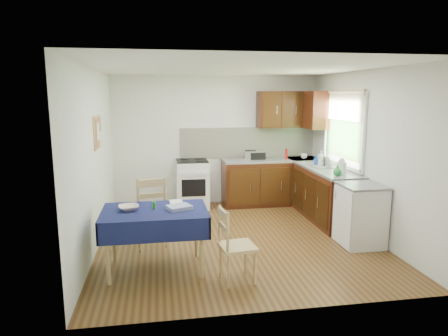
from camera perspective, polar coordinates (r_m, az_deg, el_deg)
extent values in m
plane|color=#492913|center=(6.11, 1.72, -9.96)|extent=(4.20, 4.20, 0.00)
cube|color=white|center=(5.75, 1.86, 14.12)|extent=(4.00, 4.20, 0.02)
cube|color=white|center=(7.85, -1.18, 3.97)|extent=(4.00, 0.02, 2.50)
cube|color=white|center=(3.80, 7.93, -3.00)|extent=(4.00, 0.02, 2.50)
cube|color=white|center=(5.76, -18.13, 1.13)|extent=(0.02, 4.20, 2.50)
cube|color=white|center=(6.49, 19.41, 2.04)|extent=(0.02, 4.20, 2.50)
cube|color=black|center=(7.92, 6.70, -2.07)|extent=(1.90, 0.60, 0.86)
cube|color=black|center=(7.08, 14.36, -3.81)|extent=(0.60, 1.70, 0.86)
cube|color=slate|center=(7.83, 6.77, 1.15)|extent=(1.90, 0.60, 0.04)
cube|color=slate|center=(6.99, 14.52, -0.22)|extent=(0.60, 1.70, 0.04)
cube|color=slate|center=(8.04, 11.23, 1.25)|extent=(0.60, 0.60, 0.04)
cube|color=white|center=(7.96, 3.48, 3.68)|extent=(2.70, 0.02, 0.60)
cube|color=black|center=(7.96, 9.12, 8.26)|extent=(1.20, 0.35, 0.70)
cube|color=black|center=(7.71, 13.15, 8.06)|extent=(0.35, 0.50, 0.70)
cube|color=white|center=(7.63, -4.55, -2.34)|extent=(0.60, 0.60, 0.90)
cube|color=black|center=(7.55, -4.60, 1.04)|extent=(0.58, 0.58, 0.02)
cube|color=black|center=(7.34, -4.35, -2.85)|extent=(0.44, 0.01, 0.32)
cube|color=#335A25|center=(7.07, 16.71, 4.87)|extent=(0.01, 1.40, 0.85)
cube|color=white|center=(7.04, 16.87, 10.14)|extent=(0.04, 1.48, 0.06)
cube|color=white|center=(7.13, 16.37, 0.47)|extent=(0.04, 1.48, 0.06)
cube|color=tan|center=(7.03, 16.67, 8.36)|extent=(0.02, 1.36, 0.44)
cube|color=white|center=(6.04, 18.93, -6.52)|extent=(0.55, 0.58, 0.85)
cube|color=slate|center=(5.94, 19.18, -2.41)|extent=(0.58, 0.60, 0.03)
cube|color=tan|center=(6.01, -17.66, 4.89)|extent=(0.02, 0.62, 0.47)
cube|color=olive|center=(6.01, -17.52, 4.89)|extent=(0.01, 0.56, 0.41)
cube|color=white|center=(5.93, -17.54, 5.02)|extent=(0.00, 0.18, 0.24)
cube|color=white|center=(6.13, -17.22, 4.07)|extent=(0.00, 0.15, 0.20)
cube|color=#0F173D|center=(4.90, -9.88, -6.09)|extent=(1.22, 0.81, 0.03)
cube|color=#0F173D|center=(4.54, -9.87, -8.95)|extent=(1.26, 0.02, 0.26)
cube|color=#0F173D|center=(5.33, -9.82, -6.02)|extent=(1.26, 0.02, 0.26)
cube|color=#0F173D|center=(4.98, -17.04, -7.51)|extent=(0.02, 0.85, 0.26)
cube|color=#0F173D|center=(4.97, -2.63, -7.11)|extent=(0.02, 0.85, 0.26)
cylinder|color=tan|center=(4.76, -16.29, -11.74)|extent=(0.05, 0.05, 0.73)
cylinder|color=tan|center=(4.74, -3.23, -11.40)|extent=(0.05, 0.05, 0.73)
cylinder|color=tan|center=(5.36, -15.47, -9.15)|extent=(0.05, 0.05, 0.73)
cylinder|color=tan|center=(5.35, -3.99, -8.84)|extent=(0.05, 0.05, 0.73)
cube|color=tan|center=(5.77, -10.63, -6.27)|extent=(0.55, 0.55, 0.04)
cube|color=tan|center=(5.49, -10.30, -3.02)|extent=(0.41, 0.13, 0.33)
cylinder|color=tan|center=(6.06, -9.25, -7.84)|extent=(0.04, 0.04, 0.49)
cylinder|color=tan|center=(5.98, -12.70, -8.20)|extent=(0.04, 0.04, 0.49)
cylinder|color=tan|center=(5.72, -8.31, -8.92)|extent=(0.04, 0.04, 0.49)
cylinder|color=tan|center=(5.64, -11.96, -9.32)|extent=(0.04, 0.04, 0.49)
cube|color=tan|center=(4.66, 1.94, -11.14)|extent=(0.43, 0.43, 0.04)
cube|color=tan|center=(4.50, -0.06, -7.54)|extent=(0.07, 0.35, 0.28)
cylinder|color=tan|center=(4.65, 4.45, -13.97)|extent=(0.03, 0.03, 0.42)
cylinder|color=tan|center=(4.92, 3.10, -12.55)|extent=(0.03, 0.03, 0.42)
cylinder|color=tan|center=(4.56, 0.64, -14.48)|extent=(0.03, 0.03, 0.42)
cylinder|color=tan|center=(4.83, -0.50, -12.99)|extent=(0.03, 0.03, 0.42)
cube|color=silver|center=(7.72, 3.79, 1.84)|extent=(0.24, 0.15, 0.17)
cube|color=black|center=(7.71, 3.80, 2.52)|extent=(0.20, 0.02, 0.02)
cube|color=black|center=(7.78, 4.71, 1.78)|extent=(0.29, 0.25, 0.13)
cube|color=silver|center=(7.77, 4.72, 2.41)|extent=(0.29, 0.25, 0.03)
cylinder|color=red|center=(7.82, 8.89, 1.99)|extent=(0.05, 0.05, 0.21)
cube|color=yellow|center=(7.82, 5.01, 1.87)|extent=(0.12, 0.08, 0.15)
cube|color=gray|center=(7.10, 14.36, 0.19)|extent=(0.42, 0.32, 0.02)
cylinder|color=white|center=(7.08, 14.40, 0.90)|extent=(0.05, 0.20, 0.20)
cylinder|color=white|center=(6.55, 16.46, 0.02)|extent=(0.15, 0.15, 0.19)
sphere|color=white|center=(6.53, 16.51, 1.01)|extent=(0.10, 0.10, 0.10)
imported|color=white|center=(7.96, 11.33, 1.68)|extent=(0.17, 0.17, 0.10)
imported|color=white|center=(7.13, 13.68, 1.30)|extent=(0.15, 0.15, 0.28)
imported|color=blue|center=(7.30, 13.15, 1.17)|extent=(0.10, 0.10, 0.18)
imported|color=#227F34|center=(6.37, 15.90, -0.36)|extent=(0.14, 0.14, 0.16)
imported|color=beige|center=(4.94, -13.46, -5.54)|extent=(0.29, 0.29, 0.06)
imported|color=white|center=(5.17, -7.77, -4.91)|extent=(0.18, 0.24, 0.02)
cylinder|color=#248525|center=(4.95, -9.97, -5.25)|extent=(0.04, 0.04, 0.08)
cube|color=#274390|center=(4.87, -6.44, -5.62)|extent=(0.33, 0.30, 0.05)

